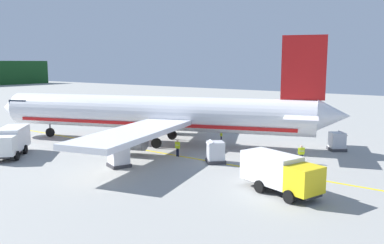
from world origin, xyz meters
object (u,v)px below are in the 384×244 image
Objects in this scene: service_truck_baggage at (280,172)px; cargo_container_mid at (119,157)px; airliner_foreground at (157,114)px; crew_marshaller at (221,135)px; cargo_container_far at (337,141)px; crew_supervisor at (301,153)px; crew_loader_right at (178,147)px; service_truck_catering at (11,141)px; crew_loader_left at (92,143)px; cargo_container_near at (215,152)px.

service_truck_baggage is 14.66m from cargo_container_mid.
airliner_foreground reaches higher than crew_marshaller.
cargo_container_far is (8.19, -17.90, -2.42)m from airliner_foreground.
crew_marshaller is 1.02× the size of crew_supervisor.
airliner_foreground is at bearing 125.51° from crew_marshaller.
crew_supervisor is at bearing -67.54° from crew_loader_right.
service_truck_catering reaches higher than cargo_container_mid.
crew_loader_right is at bearing -64.18° from crew_loader_left.
service_truck_catering reaches higher than crew_supervisor.
cargo_container_far reaches higher than cargo_container_mid.
airliner_foreground is 23.95× the size of crew_supervisor.
cargo_container_far is 7.58m from crew_supervisor.
cargo_container_far is at bearing 2.97° from service_truck_baggage.
cargo_container_far is at bearing -65.43° from airliner_foreground.
cargo_container_near is at bearing -72.30° from crew_loader_left.
airliner_foreground is at bearing 70.12° from cargo_container_near.
airliner_foreground reaches higher than cargo_container_near.
cargo_container_near is at bearing -44.49° from cargo_container_mid.
cargo_container_near is 4.38m from crew_loader_right.
crew_loader_left is (-11.99, 8.05, -0.04)m from crew_marshaller.
crew_supervisor is (4.43, -6.51, -0.00)m from cargo_container_near.
cargo_container_mid is 1.36× the size of crew_loader_left.
cargo_container_far reaches higher than crew_loader_right.
service_truck_catering reaches higher than cargo_container_near.
crew_supervisor is (14.01, -24.37, -0.55)m from service_truck_catering.
service_truck_baggage is 2.85× the size of cargo_container_mid.
cargo_container_near is 1.36× the size of crew_marshaller.
crew_supervisor is at bearing -66.09° from crew_loader_left.
crew_loader_right is at bearing 112.46° from crew_supervisor.
crew_loader_left is (2.32, 6.25, 0.06)m from cargo_container_mid.
airliner_foreground is 17.06m from crew_supervisor.
crew_marshaller is (17.62, -13.49, -0.53)m from service_truck_catering.
crew_supervisor is (-3.60, -10.88, -0.02)m from crew_marshaller.
crew_loader_right is (-0.07, 4.38, -0.02)m from cargo_container_near.
service_truck_catering reaches higher than cargo_container_far.
crew_supervisor is (9.11, 1.89, -0.53)m from service_truck_baggage.
cargo_container_near is at bearing -89.04° from crew_loader_right.
cargo_container_near is 1.04× the size of cargo_container_mid.
airliner_foreground is 6.64× the size of service_truck_catering.
service_truck_baggage is at bearing -92.00° from crew_loader_left.
crew_marshaller is at bearing 28.57° from cargo_container_near.
cargo_container_mid reaches higher than crew_loader_left.
service_truck_catering is 28.12m from crew_supervisor.
cargo_container_far is 25.51m from crew_loader_left.
cargo_container_mid is 0.98× the size of cargo_container_far.
airliner_foreground is 24.38× the size of crew_loader_right.
cargo_container_near is at bearing -109.88° from airliner_foreground.
service_truck_baggage is at bearing -79.43° from service_truck_catering.
crew_marshaller is at bearing -54.49° from airliner_foreground.
crew_marshaller is 11.46m from crew_supervisor.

